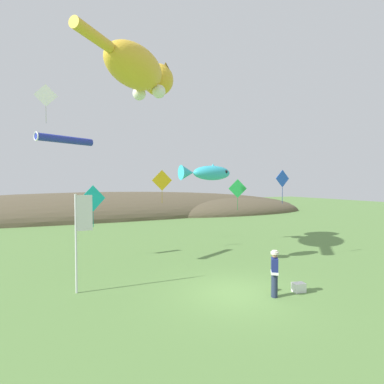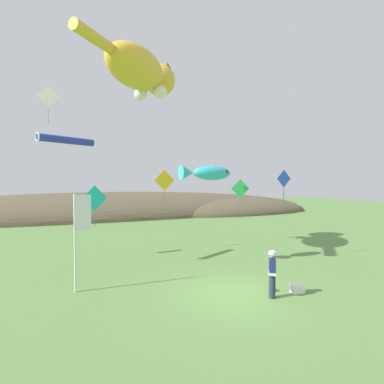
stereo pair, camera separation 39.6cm
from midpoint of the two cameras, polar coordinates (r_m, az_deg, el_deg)
name	(u,v)px [view 2 (the right image)]	position (r m, az deg, el deg)	size (l,w,h in m)	color
ground_plane	(234,294)	(12.39, 8.88, -18.63)	(120.00, 120.00, 0.00)	#5B8442
distant_hill_ridge	(129,215)	(41.08, -11.66, -4.23)	(63.98, 16.89, 6.12)	brown
festival_attendant	(272,273)	(12.00, 16.00, -14.57)	(0.46, 0.49, 1.77)	#232D47
kite_spool	(273,289)	(12.96, 16.11, -17.27)	(0.12, 0.20, 0.20)	olive
picnic_cooler	(297,288)	(13.03, 20.30, -16.84)	(0.54, 0.41, 0.36)	white
festival_banner_pole	(79,228)	(12.62, -19.87, -6.41)	(0.66, 0.08, 3.88)	silver
kite_giant_cat	(142,72)	(18.75, -8.92, 21.70)	(6.60, 6.58, 2.62)	gold
kite_fish_windsock	(207,173)	(15.54, 3.57, 3.69)	(2.87, 0.85, 0.88)	#33B2CC
kite_tube_streamer	(66,140)	(16.16, -22.21, 9.15)	(2.73, 1.59, 0.44)	#2633A5
kite_diamond_white	(48,97)	(18.64, -25.15, 16.11)	(1.19, 0.17, 2.10)	white
kite_diamond_teal	(95,198)	(17.81, -17.45, -1.18)	(1.42, 0.46, 2.39)	#19BFBF
kite_diamond_gold	(164,181)	(21.93, -4.75, 2.20)	(1.51, 0.12, 2.42)	yellow
kite_diamond_blue	(284,179)	(17.35, 17.72, 2.38)	(0.98, 0.06, 1.88)	blue
kite_diamond_green	(240,189)	(22.05, 9.68, 0.61)	(1.32, 0.43, 2.28)	green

